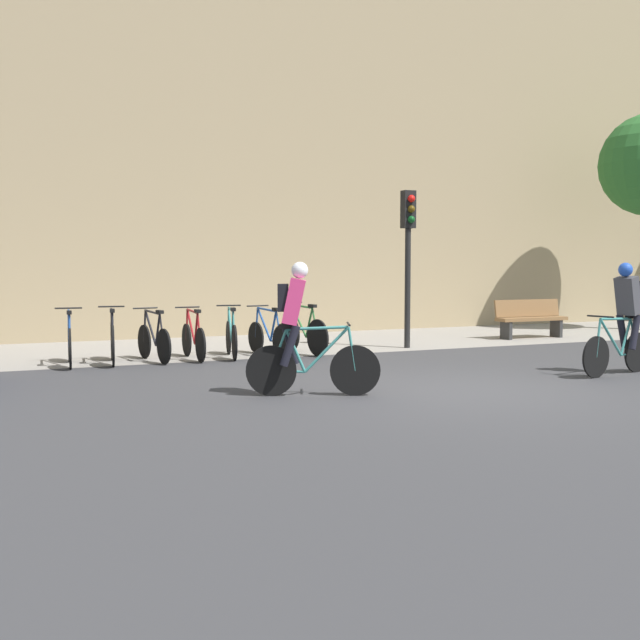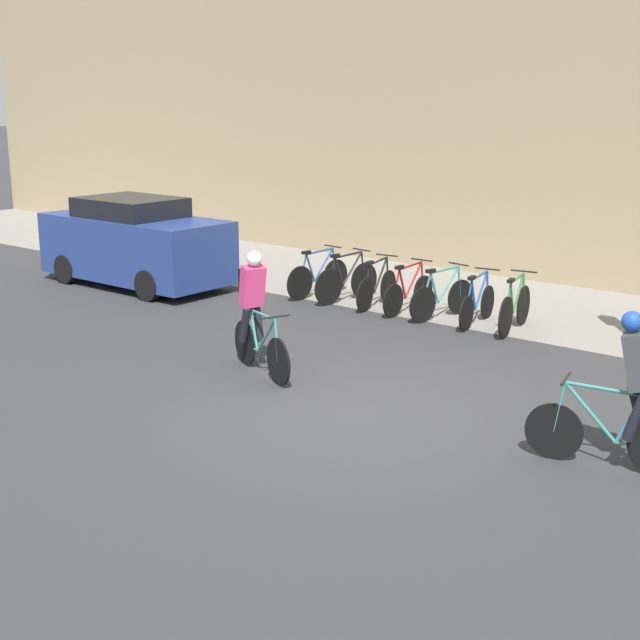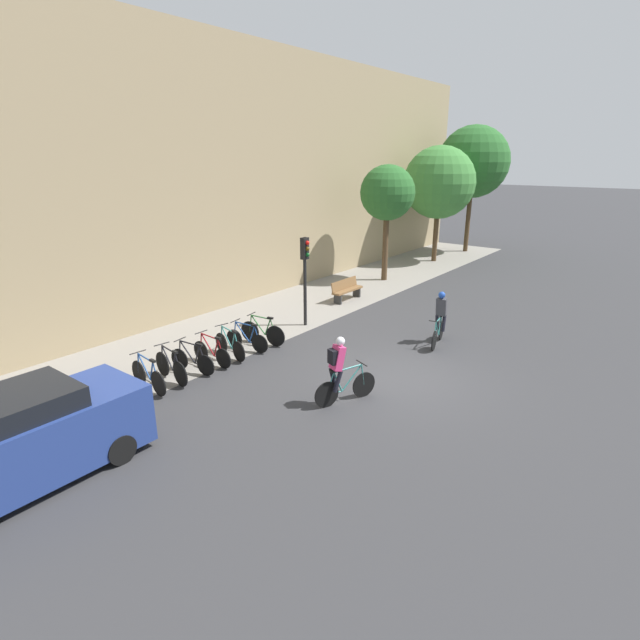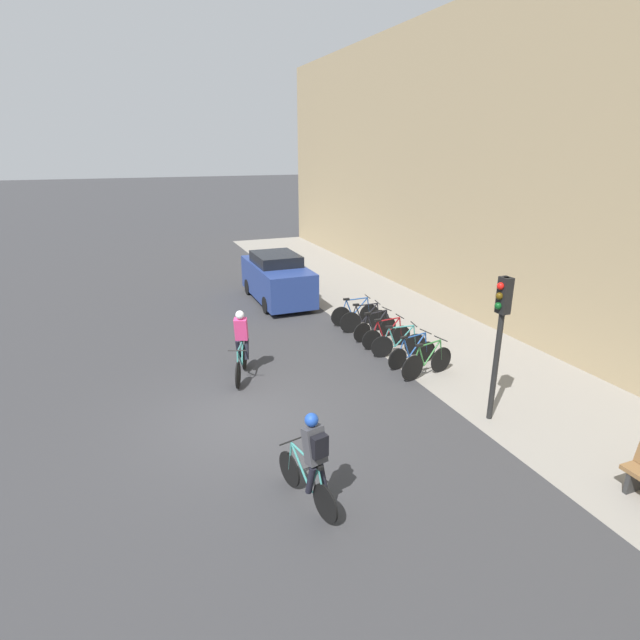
# 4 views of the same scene
# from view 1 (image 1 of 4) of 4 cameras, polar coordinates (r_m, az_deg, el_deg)

# --- Properties ---
(ground) EXTENTS (200.00, 200.00, 0.00)m
(ground) POSITION_cam_1_polar(r_m,az_deg,el_deg) (11.33, 10.08, -4.93)
(ground) COLOR #333335
(kerb_strip) EXTENTS (44.00, 4.50, 0.01)m
(kerb_strip) POSITION_cam_1_polar(r_m,az_deg,el_deg) (17.31, -2.34, -1.68)
(kerb_strip) COLOR gray
(kerb_strip) RESTS_ON ground
(building_facade) EXTENTS (44.00, 0.60, 10.24)m
(building_facade) POSITION_cam_1_polar(r_m,az_deg,el_deg) (19.90, -5.11, 13.86)
(building_facade) COLOR #9E8966
(building_facade) RESTS_ON ground
(cyclist_pink) EXTENTS (1.67, 0.74, 1.78)m
(cyclist_pink) POSITION_cam_1_polar(r_m,az_deg,el_deg) (10.57, -1.49, -0.36)
(cyclist_pink) COLOR black
(cyclist_pink) RESTS_ON ground
(cyclist_grey) EXTENTS (1.70, 0.59, 1.76)m
(cyclist_grey) POSITION_cam_1_polar(r_m,az_deg,el_deg) (13.50, 20.86, 0.37)
(cyclist_grey) COLOR black
(cyclist_grey) RESTS_ON ground
(parked_bike_0) EXTENTS (0.46, 1.69, 0.97)m
(parked_bike_0) POSITION_cam_1_polar(r_m,az_deg,el_deg) (14.35, -17.38, -1.50)
(parked_bike_0) COLOR black
(parked_bike_0) RESTS_ON ground
(parked_bike_1) EXTENTS (0.46, 1.67, 0.99)m
(parked_bike_1) POSITION_cam_1_polar(r_m,az_deg,el_deg) (14.45, -14.55, -1.38)
(parked_bike_1) COLOR black
(parked_bike_1) RESTS_ON ground
(parked_bike_2) EXTENTS (0.46, 1.59, 0.94)m
(parked_bike_2) POSITION_cam_1_polar(r_m,az_deg,el_deg) (14.57, -11.73, -1.39)
(parked_bike_2) COLOR black
(parked_bike_2) RESTS_ON ground
(parked_bike_3) EXTENTS (0.46, 1.61, 0.94)m
(parked_bike_3) POSITION_cam_1_polar(r_m,az_deg,el_deg) (14.74, -8.99, -1.30)
(parked_bike_3) COLOR black
(parked_bike_3) RESTS_ON ground
(parked_bike_4) EXTENTS (0.48, 1.62, 0.96)m
(parked_bike_4) POSITION_cam_1_polar(r_m,az_deg,el_deg) (14.93, -6.32, -1.17)
(parked_bike_4) COLOR black
(parked_bike_4) RESTS_ON ground
(parked_bike_5) EXTENTS (0.46, 1.60, 0.94)m
(parked_bike_5) POSITION_cam_1_polar(r_m,az_deg,el_deg) (15.16, -3.71, -1.11)
(parked_bike_5) COLOR black
(parked_bike_5) RESTS_ON ground
(parked_bike_6) EXTENTS (0.47, 1.68, 0.98)m
(parked_bike_6) POSITION_cam_1_polar(r_m,az_deg,el_deg) (15.41, -1.19, -0.90)
(parked_bike_6) COLOR black
(parked_bike_6) RESTS_ON ground
(traffic_light_pole) EXTENTS (0.26, 0.30, 3.21)m
(traffic_light_pole) POSITION_cam_1_polar(r_m,az_deg,el_deg) (16.46, 6.30, 5.77)
(traffic_light_pole) COLOR black
(traffic_light_pole) RESTS_ON ground
(bench) EXTENTS (1.78, 0.44, 0.89)m
(bench) POSITION_cam_1_polar(r_m,az_deg,el_deg) (19.14, 14.73, 0.16)
(bench) COLOR brown
(bench) RESTS_ON ground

